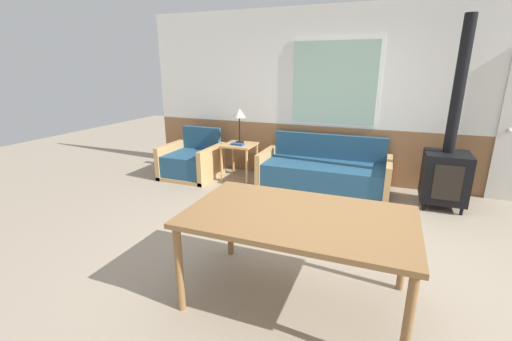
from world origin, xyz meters
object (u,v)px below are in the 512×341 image
object	(u,v)px
couch	(323,173)
armchair	(192,162)
side_table	(239,151)
dining_table	(298,223)
wood_stove	(447,164)
table_lamp	(239,115)

from	to	relation	value
couch	armchair	distance (m)	2.21
side_table	dining_table	bearing A→B (deg)	-57.78
couch	wood_stove	distance (m)	1.66
armchair	side_table	distance (m)	0.86
couch	armchair	size ratio (longest dim) A/B	2.22
couch	wood_stove	size ratio (longest dim) A/B	0.80
couch	dining_table	bearing A→B (deg)	-83.79
couch	wood_stove	world-z (taller)	wood_stove
wood_stove	armchair	bearing A→B (deg)	-178.77
armchair	side_table	xyz separation A→B (m)	(0.81, 0.17, 0.24)
armchair	wood_stove	bearing A→B (deg)	-9.87
couch	wood_stove	xyz separation A→B (m)	(1.62, -0.13, 0.35)
armchair	wood_stove	size ratio (longest dim) A/B	0.36
couch	dining_table	distance (m)	2.77
table_lamp	wood_stove	distance (m)	3.08
dining_table	side_table	bearing A→B (deg)	122.22
side_table	couch	bearing A→B (deg)	1.89
armchair	side_table	size ratio (longest dim) A/B	1.45
table_lamp	dining_table	world-z (taller)	table_lamp
side_table	wood_stove	world-z (taller)	wood_stove
dining_table	wood_stove	size ratio (longest dim) A/B	0.71
side_table	table_lamp	distance (m)	0.58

